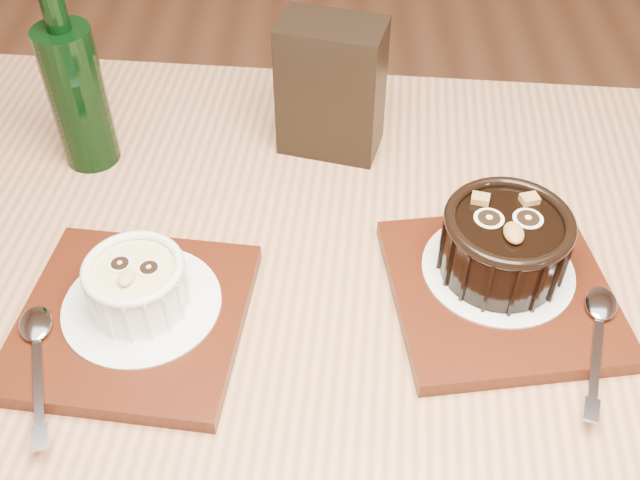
# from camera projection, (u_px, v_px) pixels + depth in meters

# --- Properties ---
(table) EXTENTS (1.26, 0.90, 0.75)m
(table) POSITION_uv_depth(u_px,v_px,m) (325.00, 406.00, 0.67)
(table) COLOR #9E6845
(table) RESTS_ON ground
(tray_left) EXTENTS (0.20, 0.20, 0.01)m
(tray_left) POSITION_uv_depth(u_px,v_px,m) (133.00, 320.00, 0.61)
(tray_left) COLOR #47190B
(tray_left) RESTS_ON table
(doily_left) EXTENTS (0.13, 0.13, 0.00)m
(doily_left) POSITION_uv_depth(u_px,v_px,m) (142.00, 304.00, 0.61)
(doily_left) COLOR white
(doily_left) RESTS_ON tray_left
(ramekin_white) EXTENTS (0.08, 0.08, 0.05)m
(ramekin_white) POSITION_uv_depth(u_px,v_px,m) (137.00, 283.00, 0.60)
(ramekin_white) COLOR white
(ramekin_white) RESTS_ON doily_left
(spoon_left) EXTENTS (0.06, 0.14, 0.01)m
(spoon_left) POSITION_uv_depth(u_px,v_px,m) (37.00, 358.00, 0.57)
(spoon_left) COLOR #B5B8BE
(spoon_left) RESTS_ON tray_left
(tray_right) EXTENTS (0.20, 0.20, 0.01)m
(tray_right) POSITION_uv_depth(u_px,v_px,m) (500.00, 292.00, 0.63)
(tray_right) COLOR #47190B
(tray_right) RESTS_ON table
(doily_right) EXTENTS (0.13, 0.13, 0.00)m
(doily_right) POSITION_uv_depth(u_px,v_px,m) (498.00, 269.00, 0.64)
(doily_right) COLOR white
(doily_right) RESTS_ON tray_right
(ramekin_dark) EXTENTS (0.11, 0.11, 0.06)m
(ramekin_dark) POSITION_uv_depth(u_px,v_px,m) (505.00, 241.00, 0.62)
(ramekin_dark) COLOR black
(ramekin_dark) RESTS_ON doily_right
(spoon_right) EXTENTS (0.07, 0.14, 0.01)m
(spoon_right) POSITION_uv_depth(u_px,v_px,m) (598.00, 336.00, 0.59)
(spoon_right) COLOR #B5B8BE
(spoon_right) RESTS_ON tray_right
(condiment_stand) EXTENTS (0.11, 0.08, 0.14)m
(condiment_stand) POSITION_uv_depth(u_px,v_px,m) (331.00, 88.00, 0.74)
(condiment_stand) COLOR black
(condiment_stand) RESTS_ON table
(green_bottle) EXTENTS (0.05, 0.05, 0.21)m
(green_bottle) POSITION_uv_depth(u_px,v_px,m) (77.00, 92.00, 0.72)
(green_bottle) COLOR black
(green_bottle) RESTS_ON table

